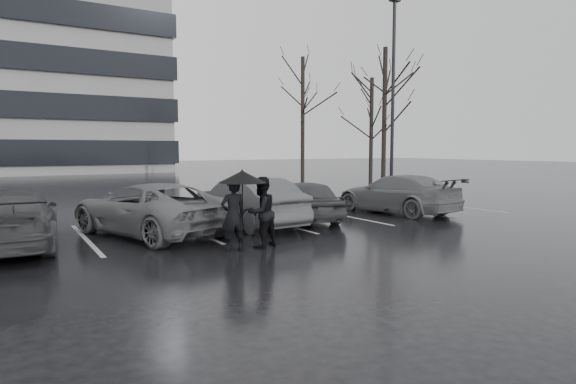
# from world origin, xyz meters

# --- Properties ---
(ground) EXTENTS (160.00, 160.00, 0.00)m
(ground) POSITION_xyz_m (0.00, 0.00, 0.00)
(ground) COLOR black
(ground) RESTS_ON ground
(car_main) EXTENTS (2.40, 4.21, 1.35)m
(car_main) POSITION_xyz_m (1.57, 2.30, 0.68)
(car_main) COLOR black
(car_main) RESTS_ON ground
(car_west_a) EXTENTS (1.90, 4.58, 1.47)m
(car_west_a) POSITION_xyz_m (-0.45, 2.23, 0.74)
(car_west_a) COLOR #2E2E31
(car_west_a) RESTS_ON ground
(car_west_b) EXTENTS (3.85, 5.57, 1.41)m
(car_west_b) POSITION_xyz_m (-3.39, 2.32, 0.71)
(car_west_b) COLOR #4B4B4D
(car_west_b) RESTS_ON ground
(car_west_c) EXTENTS (2.37, 4.92, 1.38)m
(car_west_c) POSITION_xyz_m (-6.66, 2.05, 0.69)
(car_west_c) COLOR black
(car_west_c) RESTS_ON ground
(car_east) EXTENTS (2.59, 5.03, 1.39)m
(car_east) POSITION_xyz_m (5.49, 2.12, 0.70)
(car_east) COLOR #4B4B4D
(car_east) RESTS_ON ground
(pedestrian_left) EXTENTS (0.60, 0.40, 1.64)m
(pedestrian_left) POSITION_xyz_m (-2.30, -0.77, 0.82)
(pedestrian_left) COLOR black
(pedestrian_left) RESTS_ON ground
(pedestrian_right) EXTENTS (0.98, 0.86, 1.68)m
(pedestrian_right) POSITION_xyz_m (-1.56, -0.74, 0.84)
(pedestrian_right) COLOR black
(pedestrian_right) RESTS_ON ground
(umbrella) EXTENTS (1.10, 1.10, 1.87)m
(umbrella) POSITION_xyz_m (-2.09, -0.83, 1.70)
(umbrella) COLOR black
(umbrella) RESTS_ON ground
(lamp_post) EXTENTS (0.54, 0.54, 9.85)m
(lamp_post) POSITION_xyz_m (10.45, 7.69, 4.51)
(lamp_post) COLOR gray
(lamp_post) RESTS_ON ground
(stall_stripes) EXTENTS (19.72, 5.00, 0.00)m
(stall_stripes) POSITION_xyz_m (-0.80, 2.50, 0.00)
(stall_stripes) COLOR #ABABAE
(stall_stripes) RESTS_ON ground
(tree_east) EXTENTS (0.26, 0.26, 8.00)m
(tree_east) POSITION_xyz_m (12.00, 10.00, 4.00)
(tree_east) COLOR black
(tree_east) RESTS_ON ground
(tree_ne) EXTENTS (0.26, 0.26, 7.00)m
(tree_ne) POSITION_xyz_m (14.50, 14.00, 3.50)
(tree_ne) COLOR black
(tree_ne) RESTS_ON ground
(tree_north) EXTENTS (0.26, 0.26, 8.50)m
(tree_north) POSITION_xyz_m (11.00, 17.00, 4.25)
(tree_north) COLOR black
(tree_north) RESTS_ON ground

